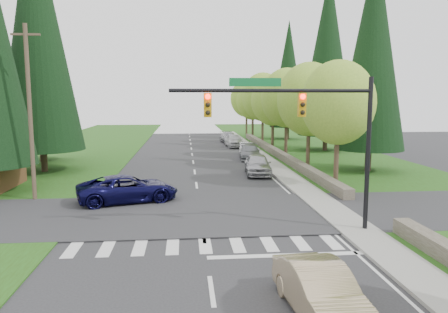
{
  "coord_description": "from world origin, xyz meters",
  "views": [
    {
      "loc": [
        -0.77,
        -13.73,
        5.88
      ],
      "look_at": [
        1.31,
        9.24,
        2.8
      ],
      "focal_mm": 35.0,
      "sensor_mm": 36.0,
      "label": 1
    }
  ],
  "objects": [
    {
      "name": "ground",
      "position": [
        0.0,
        0.0,
        0.0
      ],
      "size": [
        120.0,
        120.0,
        0.0
      ],
      "primitive_type": "plane",
      "color": "#28282B",
      "rests_on": "ground"
    },
    {
      "name": "grass_east",
      "position": [
        13.0,
        20.0,
        0.03
      ],
      "size": [
        14.0,
        110.0,
        0.06
      ],
      "primitive_type": "cube",
      "color": "#264412",
      "rests_on": "ground"
    },
    {
      "name": "grass_west",
      "position": [
        -13.0,
        20.0,
        0.03
      ],
      "size": [
        14.0,
        110.0,
        0.06
      ],
      "primitive_type": "cube",
      "color": "#264412",
      "rests_on": "ground"
    },
    {
      "name": "cross_street",
      "position": [
        0.0,
        8.0,
        0.0
      ],
      "size": [
        120.0,
        8.0,
        0.1
      ],
      "primitive_type": "cube",
      "color": "#28282B",
      "rests_on": "ground"
    },
    {
      "name": "sidewalk_east",
      "position": [
        6.9,
        22.0,
        0.07
      ],
      "size": [
        1.8,
        80.0,
        0.13
      ],
      "primitive_type": "cube",
      "color": "gray",
      "rests_on": "ground"
    },
    {
      "name": "curb_east",
      "position": [
        6.05,
        22.0,
        0.07
      ],
      "size": [
        0.2,
        80.0,
        0.13
      ],
      "primitive_type": "cube",
      "color": "gray",
      "rests_on": "ground"
    },
    {
      "name": "stone_wall_north",
      "position": [
        8.6,
        30.0,
        0.35
      ],
      "size": [
        0.7,
        40.0,
        0.7
      ],
      "primitive_type": "cube",
      "color": "#4C4438",
      "rests_on": "ground"
    },
    {
      "name": "traffic_signal",
      "position": [
        4.37,
        4.5,
        4.98
      ],
      "size": [
        8.7,
        0.37,
        6.8
      ],
      "color": "black",
      "rests_on": "ground"
    },
    {
      "name": "utility_pole",
      "position": [
        -9.5,
        12.0,
        5.14
      ],
      "size": [
        1.6,
        0.24,
        10.0
      ],
      "color": "#473828",
      "rests_on": "ground"
    },
    {
      "name": "decid_tree_0",
      "position": [
        9.2,
        14.0,
        5.6
      ],
      "size": [
        4.8,
        4.8,
        8.37
      ],
      "color": "#38281C",
      "rests_on": "ground"
    },
    {
      "name": "decid_tree_1",
      "position": [
        9.3,
        21.0,
        5.8
      ],
      "size": [
        5.2,
        5.2,
        8.8
      ],
      "color": "#38281C",
      "rests_on": "ground"
    },
    {
      "name": "decid_tree_2",
      "position": [
        9.1,
        28.0,
        5.93
      ],
      "size": [
        5.0,
        5.0,
        8.82
      ],
      "color": "#38281C",
      "rests_on": "ground"
    },
    {
      "name": "decid_tree_3",
      "position": [
        9.2,
        35.0,
        5.66
      ],
      "size": [
        5.0,
        5.0,
        8.55
      ],
      "color": "#38281C",
      "rests_on": "ground"
    },
    {
      "name": "decid_tree_4",
      "position": [
        9.3,
        42.0,
        6.06
      ],
      "size": [
        5.4,
        5.4,
        9.18
      ],
      "color": "#38281C",
      "rests_on": "ground"
    },
    {
      "name": "decid_tree_5",
      "position": [
        9.1,
        49.0,
        5.53
      ],
      "size": [
        4.8,
        4.8,
        8.3
      ],
      "color": "#38281C",
      "rests_on": "ground"
    },
    {
      "name": "decid_tree_6",
      "position": [
        9.2,
        56.0,
        5.86
      ],
      "size": [
        5.2,
        5.2,
        8.86
      ],
      "color": "#38281C",
      "rests_on": "ground"
    },
    {
      "name": "conifer_w_c",
      "position": [
        -12.0,
        22.0,
        11.29
      ],
      "size": [
        6.46,
        6.46,
        20.8
      ],
      "color": "#38281C",
      "rests_on": "ground"
    },
    {
      "name": "conifer_w_e",
      "position": [
        -14.0,
        28.0,
        10.29
      ],
      "size": [
        5.78,
        5.78,
        18.8
      ],
      "color": "#38281C",
      "rests_on": "ground"
    },
    {
      "name": "conifer_e_a",
      "position": [
        14.0,
        20.0,
        9.79
      ],
      "size": [
        5.44,
        5.44,
        17.8
      ],
      "color": "#38281C",
      "rests_on": "ground"
    },
    {
      "name": "conifer_e_b",
      "position": [
        15.0,
        34.0,
        10.79
      ],
      "size": [
        6.12,
        6.12,
        19.8
      ],
      "color": "#38281C",
      "rests_on": "ground"
    },
    {
      "name": "conifer_e_c",
      "position": [
        14.0,
        48.0,
        9.29
      ],
      "size": [
        5.1,
        5.1,
        16.8
      ],
      "color": "#38281C",
      "rests_on": "ground"
    },
    {
      "name": "sedan_champagne",
      "position": [
        2.84,
        -2.8,
        0.71
      ],
      "size": [
        1.87,
        4.4,
        1.41
      ],
      "primitive_type": "imported",
      "rotation": [
        0.0,
        0.0,
        0.09
      ],
      "color": "beige",
      "rests_on": "ground"
    },
    {
      "name": "suv_navy",
      "position": [
        -4.02,
        11.0,
        0.78
      ],
      "size": [
        6.15,
        4.15,
        1.57
      ],
      "primitive_type": "imported",
      "rotation": [
        0.0,
        0.0,
        1.87
      ],
      "color": "#0C0B37",
      "rests_on": "ground"
    },
    {
      "name": "parked_car_a",
      "position": [
        4.85,
        19.29,
        0.81
      ],
      "size": [
        2.29,
        4.87,
        1.61
      ],
      "primitive_type": "imported",
      "rotation": [
        0.0,
        0.0,
        -0.08
      ],
      "color": "#A9AAAE",
      "rests_on": "ground"
    },
    {
      "name": "parked_car_b",
      "position": [
        5.53,
        27.82,
        0.71
      ],
      "size": [
        2.46,
        5.04,
        1.41
      ],
      "primitive_type": "imported",
      "rotation": [
        0.0,
        0.0,
        -0.1
      ],
      "color": "slate",
      "rests_on": "ground"
    },
    {
      "name": "parked_car_c",
      "position": [
        5.6,
        30.75,
        0.67
      ],
      "size": [
        1.91,
        4.2,
        1.34
      ],
      "primitive_type": "imported",
      "rotation": [
        0.0,
        0.0,
        -0.12
      ],
      "color": "silver",
      "rests_on": "ground"
    },
    {
      "name": "parked_car_d",
      "position": [
        5.23,
        38.72,
        0.79
      ],
      "size": [
        2.12,
        4.73,
        1.58
      ],
      "primitive_type": "imported",
      "rotation": [
        0.0,
        0.0,
        0.06
      ],
      "color": "silver",
      "rests_on": "ground"
    },
    {
      "name": "parked_car_e",
      "position": [
        5.11,
        43.7,
        0.7
      ],
      "size": [
        2.39,
        4.99,
        1.4
      ],
      "primitive_type": "imported",
      "rotation": [
        0.0,
        0.0,
        0.09
      ],
      "color": "#9E9FA3",
      "rests_on": "ground"
    }
  ]
}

